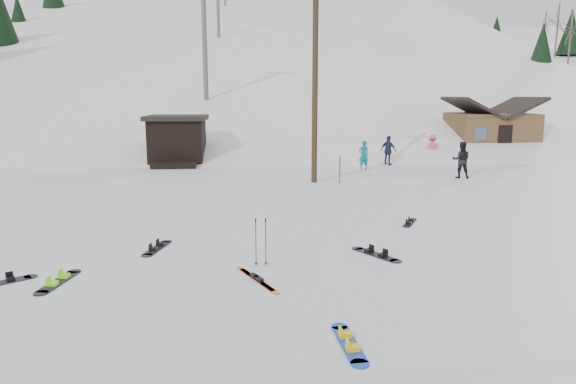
{
  "coord_description": "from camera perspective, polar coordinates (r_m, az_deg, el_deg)",
  "views": [
    {
      "loc": [
        -0.98,
        -8.86,
        3.97
      ],
      "look_at": [
        0.06,
        4.47,
        1.4
      ],
      "focal_mm": 32.0,
      "sensor_mm": 36.0,
      "label": 1
    }
  ],
  "objects": [
    {
      "name": "cabin",
      "position": [
        36.62,
        21.54,
        6.24
      ],
      "size": [
        5.39,
        4.4,
        3.77
      ],
      "color": "brown",
      "rests_on": "ground"
    },
    {
      "name": "skier_teal",
      "position": [
        27.38,
        8.4,
        4.06
      ],
      "size": [
        0.62,
        0.47,
        1.54
      ],
      "primitive_type": "imported",
      "rotation": [
        0.0,
        0.0,
        3.33
      ],
      "color": "#0C7E7E",
      "rests_on": "ground"
    },
    {
      "name": "skier_navy",
      "position": [
        29.33,
        11.09,
        4.55
      ],
      "size": [
        0.96,
        0.99,
        1.67
      ],
      "primitive_type": "imported",
      "rotation": [
        0.0,
        0.0,
        2.32
      ],
      "color": "#1C2748",
      "rests_on": "ground"
    },
    {
      "name": "ridge_right",
      "position": [
        72.16,
        28.38,
        -2.42
      ],
      "size": [
        45.66,
        93.98,
        54.59
      ],
      "primitive_type": "cube",
      "rotation": [
        0.21,
        -0.05,
        -0.12
      ],
      "color": "silver",
      "rests_on": "ground"
    },
    {
      "name": "hero_snowboard",
      "position": [
        8.64,
        6.78,
        -16.33
      ],
      "size": [
        0.37,
        1.53,
        0.11
      ],
      "rotation": [
        0.0,
        0.0,
        1.64
      ],
      "color": "#1C47B8",
      "rests_on": "ground"
    },
    {
      "name": "trail_sign",
      "position": [
        22.96,
        5.8,
        4.09
      ],
      "size": [
        0.5,
        0.09,
        1.85
      ],
      "color": "#595B60",
      "rests_on": "ground"
    },
    {
      "name": "ground",
      "position": [
        9.76,
        1.71,
        -13.14
      ],
      "size": [
        200.0,
        200.0,
        0.0
      ],
      "primitive_type": "plane",
      "color": "silver",
      "rests_on": "ground"
    },
    {
      "name": "utility_pole",
      "position": [
        23.06,
        3.02,
        12.64
      ],
      "size": [
        2.0,
        0.26,
        9.0
      ],
      "color": "#3A2819",
      "rests_on": "ground"
    },
    {
      "name": "skier_dark",
      "position": [
        25.76,
        18.69,
        3.39
      ],
      "size": [
        0.99,
        0.87,
        1.74
      ],
      "primitive_type": "imported",
      "rotation": [
        0.0,
        0.0,
        2.86
      ],
      "color": "black",
      "rests_on": "ground"
    },
    {
      "name": "lift_hut",
      "position": [
        30.18,
        -12.17,
        5.69
      ],
      "size": [
        3.4,
        4.1,
        2.75
      ],
      "color": "black",
      "rests_on": "ground"
    },
    {
      "name": "board_scatter_c",
      "position": [
        12.16,
        -24.15,
        -9.03
      ],
      "size": [
        0.55,
        1.55,
        0.11
      ],
      "rotation": [
        0.0,
        0.0,
        1.37
      ],
      "color": "black",
      "rests_on": "ground"
    },
    {
      "name": "board_scatter_b",
      "position": [
        13.84,
        -14.34,
        -6.02
      ],
      "size": [
        0.59,
        1.47,
        0.11
      ],
      "rotation": [
        0.0,
        0.0,
        1.32
      ],
      "color": "black",
      "rests_on": "ground"
    },
    {
      "name": "skier_pink",
      "position": [
        32.27,
        15.71,
        4.78
      ],
      "size": [
        1.0,
        0.59,
        1.53
      ],
      "primitive_type": "imported",
      "rotation": [
        0.0,
        0.0,
        3.12
      ],
      "color": "#CC4860",
      "rests_on": "ground"
    },
    {
      "name": "hero_skis",
      "position": [
        11.26,
        -3.48,
        -9.63
      ],
      "size": [
        0.93,
        1.78,
        0.1
      ],
      "rotation": [
        0.0,
        0.0,
        0.44
      ],
      "color": "#D15415",
      "rests_on": "ground"
    },
    {
      "name": "board_scatter_d",
      "position": [
        13.08,
        9.74,
        -6.81
      ],
      "size": [
        0.99,
        1.37,
        0.11
      ],
      "rotation": [
        0.0,
        0.0,
        -0.99
      ],
      "color": "black",
      "rests_on": "ground"
    },
    {
      "name": "ski_poles",
      "position": [
        12.02,
        -3.03,
        -5.5
      ],
      "size": [
        0.31,
        0.08,
        1.14
      ],
      "color": "black",
      "rests_on": "ground"
    },
    {
      "name": "board_scatter_f",
      "position": [
        16.45,
        13.38,
        -3.3
      ],
      "size": [
        0.75,
        1.16,
        0.09
      ],
      "rotation": [
        0.0,
        0.0,
        1.07
      ],
      "color": "black",
      "rests_on": "ground"
    },
    {
      "name": "ski_slope",
      "position": [
        65.83,
        -3.49,
        -3.17
      ],
      "size": [
        60.0,
        85.24,
        65.97
      ],
      "primitive_type": "cube",
      "rotation": [
        0.31,
        0.0,
        0.0
      ],
      "color": "white",
      "rests_on": "ground"
    },
    {
      "name": "lift_tower_near",
      "position": [
        39.17,
        -9.26,
        16.45
      ],
      "size": [
        2.2,
        0.36,
        8.0
      ],
      "color": "#595B60",
      "rests_on": "ski_slope"
    },
    {
      "name": "treeline_crest",
      "position": [
        94.95,
        -3.92,
        8.47
      ],
      "size": [
        50.0,
        6.0,
        10.0
      ],
      "primitive_type": null,
      "color": "black",
      "rests_on": "ski_slope"
    }
  ]
}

